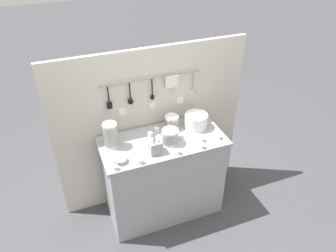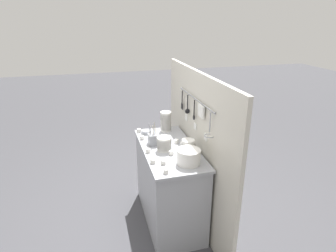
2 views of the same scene
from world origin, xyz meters
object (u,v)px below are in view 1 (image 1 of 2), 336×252
object	(u,v)px
steel_mixing_bowl	(120,160)
cup_beside_plates	(178,152)
cup_back_left	(202,146)
plate_stack	(196,121)
cup_by_caddy	(157,130)
cup_centre	(141,161)
cup_back_right	(116,168)
bowl_stack_tall_left	(111,135)
cup_front_right	(150,134)
bowl_stack_wide_centre	(172,122)
cutlery_caddy	(155,147)
cup_edge_far	(180,136)
bowl_stack_short_front	(170,137)
cup_mid_row	(219,137)
cup_front_left	(202,139)

from	to	relation	value
steel_mixing_bowl	cup_beside_plates	xyz separation A→B (m)	(0.52, -0.08, 0.00)
steel_mixing_bowl	cup_back_left	xyz separation A→B (m)	(0.76, -0.08, 0.00)
plate_stack	cup_by_caddy	distance (m)	0.41
cup_centre	cup_back_right	bearing A→B (deg)	180.00
bowl_stack_tall_left	cup_front_right	world-z (taller)	bowl_stack_tall_left
bowl_stack_wide_centre	plate_stack	world-z (taller)	plate_stack
cutlery_caddy	cup_edge_far	world-z (taller)	cutlery_caddy
bowl_stack_wide_centre	bowl_stack_tall_left	world-z (taller)	bowl_stack_tall_left
cup_by_caddy	plate_stack	bearing A→B (deg)	-9.46
bowl_stack_wide_centre	bowl_stack_short_front	bearing A→B (deg)	-115.44
cup_by_caddy	cup_centre	bearing A→B (deg)	-125.76
bowl_stack_short_front	plate_stack	bearing A→B (deg)	24.81
cup_mid_row	cup_back_left	world-z (taller)	same
bowl_stack_tall_left	cup_front_left	distance (m)	0.87
cup_edge_far	cup_by_caddy	bearing A→B (deg)	134.96
cup_centre	cup_by_caddy	bearing A→B (deg)	54.24
cutlery_caddy	cup_front_left	size ratio (longest dim) A/B	5.17
cup_edge_far	cup_back_left	xyz separation A→B (m)	(0.13, -0.22, 0.00)
cup_mid_row	cup_front_right	distance (m)	0.67
plate_stack	bowl_stack_wide_centre	bearing A→B (deg)	162.30
cutlery_caddy	cup_centre	bearing A→B (deg)	-149.55
cup_centre	steel_mixing_bowl	bearing A→B (deg)	152.46
cup_back_left	cup_beside_plates	world-z (taller)	same
bowl_stack_short_front	cup_beside_plates	world-z (taller)	bowl_stack_short_front
steel_mixing_bowl	cup_by_caddy	size ratio (longest dim) A/B	2.49
cup_edge_far	cup_back_left	world-z (taller)	same
cup_edge_far	cup_centre	xyz separation A→B (m)	(-0.47, -0.22, 0.00)
plate_stack	cup_edge_far	world-z (taller)	plate_stack
bowl_stack_short_front	cup_by_caddy	xyz separation A→B (m)	(-0.06, 0.23, -0.05)
bowl_stack_wide_centre	cup_beside_plates	xyz separation A→B (m)	(-0.10, -0.41, -0.05)
bowl_stack_wide_centre	cup_mid_row	distance (m)	0.49
cup_front_left	cup_back_left	bearing A→B (deg)	-114.77
cup_by_caddy	cup_beside_plates	size ratio (longest dim) A/B	1.00
cup_edge_far	cup_beside_plates	world-z (taller)	same
cup_by_caddy	bowl_stack_wide_centre	bearing A→B (deg)	2.67
bowl_stack_short_front	cup_centre	xyz separation A→B (m)	(-0.35, -0.18, -0.05)
cutlery_caddy	cup_back_right	xyz separation A→B (m)	(-0.40, -0.10, -0.04)
bowl_stack_wide_centre	cup_back_right	xyz separation A→B (m)	(-0.68, -0.41, -0.05)
cutlery_caddy	cup_mid_row	world-z (taller)	cutlery_caddy
bowl_stack_tall_left	cutlery_caddy	size ratio (longest dim) A/B	0.99
cup_front_left	cup_front_right	distance (m)	0.51
bowl_stack_tall_left	cup_centre	bearing A→B (deg)	-61.74
bowl_stack_tall_left	cup_by_caddy	xyz separation A→B (m)	(0.47, 0.07, -0.10)
bowl_stack_tall_left	cup_front_right	bearing A→B (deg)	3.53
steel_mixing_bowl	cup_back_left	world-z (taller)	cup_back_left
cup_by_caddy	cup_front_right	bearing A→B (deg)	-151.20
bowl_stack_wide_centre	cup_back_right	size ratio (longest dim) A/B	2.87
bowl_stack_wide_centre	steel_mixing_bowl	xyz separation A→B (m)	(-0.62, -0.33, -0.05)
bowl_stack_tall_left	cup_mid_row	bearing A→B (deg)	-14.58
plate_stack	cup_front_left	bearing A→B (deg)	-101.30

